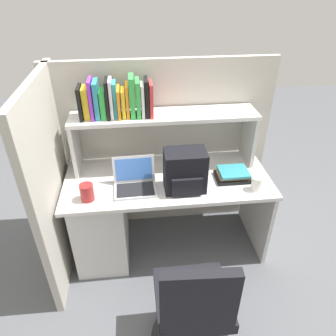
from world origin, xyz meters
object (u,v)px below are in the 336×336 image
object	(u,v)px
laptop	(135,182)
computer_mouse	(87,187)
paper_cup	(257,184)
snack_canister	(87,192)
backpack	(185,171)
office_chair	(193,313)

from	to	relation	value
laptop	computer_mouse	world-z (taller)	laptop
paper_cup	snack_canister	xyz separation A→B (m)	(-1.23, 0.02, 0.01)
snack_canister	paper_cup	bearing A→B (deg)	-0.94
backpack	paper_cup	distance (m)	0.54
laptop	paper_cup	distance (m)	0.90
laptop	paper_cup	bearing A→B (deg)	-8.01
laptop	computer_mouse	distance (m)	0.36
laptop	office_chair	xyz separation A→B (m)	(0.30, -0.84, -0.39)
snack_canister	office_chair	world-z (taller)	office_chair
backpack	snack_canister	size ratio (longest dim) A/B	2.47
paper_cup	office_chair	size ratio (longest dim) A/B	0.12
laptop	paper_cup	size ratio (longest dim) A/B	2.93
laptop	paper_cup	xyz separation A→B (m)	(0.89, -0.13, 0.00)
laptop	office_chair	bearing A→B (deg)	-70.12
snack_canister	office_chair	bearing A→B (deg)	-48.92
laptop	backpack	bearing A→B (deg)	-7.98
laptop	backpack	xyz separation A→B (m)	(0.37, -0.05, 0.10)
laptop	backpack	size ratio (longest dim) A/B	1.01
computer_mouse	snack_canister	size ratio (longest dim) A/B	0.82
laptop	snack_canister	xyz separation A→B (m)	(-0.34, -0.11, 0.01)
laptop	snack_canister	size ratio (longest dim) A/B	2.51
snack_canister	laptop	bearing A→B (deg)	17.36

